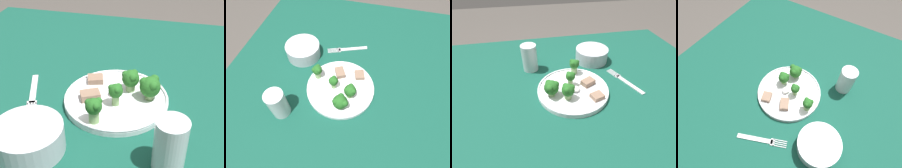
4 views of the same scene
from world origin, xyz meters
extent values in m
cube|color=#114738|center=(0.00, 0.00, 0.70)|extent=(1.15, 1.03, 0.03)
cylinder|color=brown|center=(0.52, -0.46, 0.34)|extent=(0.06, 0.06, 0.68)
cylinder|color=white|center=(-0.02, 0.04, 0.72)|extent=(0.25, 0.25, 0.01)
torus|color=white|center=(-0.02, 0.04, 0.73)|extent=(0.25, 0.25, 0.01)
cube|color=silver|center=(0.20, 0.03, 0.72)|extent=(0.06, 0.12, 0.00)
cube|color=silver|center=(0.18, 0.09, 0.72)|extent=(0.03, 0.02, 0.00)
cube|color=silver|center=(0.18, 0.12, 0.72)|extent=(0.02, 0.05, 0.00)
cube|color=silver|center=(0.17, 0.11, 0.72)|extent=(0.02, 0.05, 0.00)
cube|color=silver|center=(0.17, 0.11, 0.72)|extent=(0.02, 0.05, 0.00)
cube|color=silver|center=(0.16, 0.11, 0.72)|extent=(0.02, 0.05, 0.00)
cylinder|color=#B7BCC6|center=(0.11, 0.23, 0.74)|extent=(0.14, 0.14, 0.06)
cylinder|color=white|center=(0.11, 0.23, 0.74)|extent=(0.12, 0.12, 0.04)
cylinder|color=silver|center=(-0.16, 0.21, 0.77)|extent=(0.06, 0.06, 0.11)
cylinder|color=silver|center=(-0.16, 0.21, 0.75)|extent=(0.05, 0.05, 0.06)
cylinder|color=#7FA866|center=(-0.02, 0.06, 0.74)|extent=(0.02, 0.02, 0.03)
sphere|color=#215B1E|center=(-0.02, 0.06, 0.77)|extent=(0.03, 0.03, 0.03)
sphere|color=#215B1E|center=(-0.01, 0.06, 0.77)|extent=(0.02, 0.02, 0.02)
sphere|color=#215B1E|center=(-0.03, 0.07, 0.77)|extent=(0.02, 0.02, 0.02)
sphere|color=#215B1E|center=(-0.03, 0.05, 0.77)|extent=(0.02, 0.02, 0.02)
cylinder|color=#7FA866|center=(-0.05, -0.01, 0.74)|extent=(0.02, 0.02, 0.02)
sphere|color=#215B1E|center=(-0.05, -0.01, 0.76)|extent=(0.04, 0.04, 0.04)
sphere|color=#215B1E|center=(-0.03, -0.01, 0.77)|extent=(0.02, 0.02, 0.02)
sphere|color=#215B1E|center=(-0.05, 0.01, 0.77)|extent=(0.02, 0.02, 0.02)
sphere|color=#215B1E|center=(-0.05, -0.02, 0.77)|extent=(0.02, 0.02, 0.02)
cylinder|color=#7FA866|center=(0.01, 0.13, 0.74)|extent=(0.02, 0.02, 0.03)
sphere|color=#215B1E|center=(0.01, 0.13, 0.77)|extent=(0.04, 0.04, 0.04)
sphere|color=#215B1E|center=(0.02, 0.13, 0.78)|extent=(0.02, 0.02, 0.02)
sphere|color=#215B1E|center=(0.00, 0.14, 0.78)|extent=(0.02, 0.02, 0.02)
sphere|color=#215B1E|center=(0.00, 0.12, 0.78)|extent=(0.02, 0.02, 0.02)
cylinder|color=#7FA866|center=(-0.10, 0.02, 0.74)|extent=(0.02, 0.02, 0.02)
sphere|color=#215B1E|center=(-0.10, 0.02, 0.76)|extent=(0.05, 0.05, 0.05)
sphere|color=#215B1E|center=(-0.08, 0.02, 0.77)|extent=(0.02, 0.02, 0.02)
sphere|color=#215B1E|center=(-0.10, 0.03, 0.77)|extent=(0.02, 0.02, 0.02)
sphere|color=#215B1E|center=(-0.10, 0.00, 0.77)|extent=(0.02, 0.02, 0.02)
cube|color=#846651|center=(0.04, 0.05, 0.74)|extent=(0.06, 0.05, 0.02)
cube|color=#846651|center=(0.05, -0.02, 0.73)|extent=(0.05, 0.05, 0.01)
ellipsoid|color=white|center=(-0.01, 0.02, 0.74)|extent=(0.03, 0.03, 0.02)
camera|label=1|loc=(-0.15, 0.63, 1.17)|focal=50.00mm
camera|label=2|loc=(-0.37, -0.04, 1.28)|focal=28.00mm
camera|label=3|loc=(-0.14, -0.42, 1.13)|focal=28.00mm
camera|label=4|loc=(0.28, 0.23, 1.33)|focal=28.00mm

